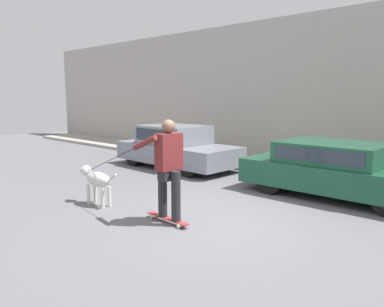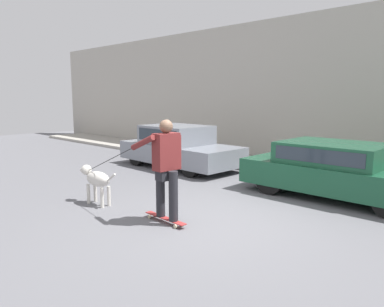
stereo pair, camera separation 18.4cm
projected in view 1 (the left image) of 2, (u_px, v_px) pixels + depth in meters
The scene contains 7 objects.
ground_plane at pixel (207, 222), 6.54m from camera, with size 36.00×36.00×0.00m, color slate.
back_wall at pixel (350, 91), 10.73m from camera, with size 32.00×0.30×4.67m.
sidewalk_curb at pixel (329, 174), 10.25m from camera, with size 30.00×1.94×0.12m.
parked_car_0 at pixel (176, 148), 11.49m from camera, with size 4.01×1.80×1.29m.
parked_car_1 at pixel (337, 170), 8.14m from camera, with size 4.05×1.84×1.19m.
dog at pixel (97, 180), 7.52m from camera, with size 1.11×0.34×0.78m.
skateboarder at pixel (168, 165), 6.34m from camera, with size 2.67×0.65×1.80m.
Camera 1 is at (4.09, -4.77, 2.18)m, focal length 35.00 mm.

